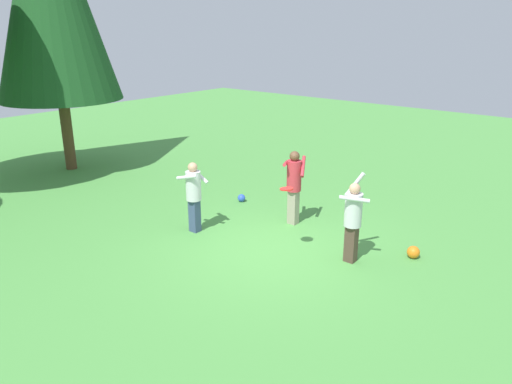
{
  "coord_description": "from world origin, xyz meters",
  "views": [
    {
      "loc": [
        -7.36,
        -5.68,
        4.48
      ],
      "look_at": [
        0.38,
        0.68,
        1.05
      ],
      "focal_mm": 34.32,
      "sensor_mm": 36.0,
      "label": 1
    }
  ],
  "objects_px": {
    "ball_blue": "(241,198)",
    "person_bystander": "(294,181)",
    "ball_orange": "(413,252)",
    "frisbee": "(287,189)",
    "person_catcher": "(194,191)",
    "person_thrower": "(353,216)"
  },
  "relations": [
    {
      "from": "person_thrower",
      "to": "ball_orange",
      "type": "bearing_deg",
      "value": -163.03
    },
    {
      "from": "person_bystander",
      "to": "ball_orange",
      "type": "xyz_separation_m",
      "value": [
        0.05,
        -2.94,
        -0.92
      ]
    },
    {
      "from": "person_catcher",
      "to": "person_bystander",
      "type": "xyz_separation_m",
      "value": [
        1.8,
        -1.46,
        0.09
      ]
    },
    {
      "from": "ball_blue",
      "to": "person_bystander",
      "type": "bearing_deg",
      "value": -100.69
    },
    {
      "from": "frisbee",
      "to": "ball_blue",
      "type": "xyz_separation_m",
      "value": [
        1.87,
        2.82,
        -1.34
      ]
    },
    {
      "from": "ball_blue",
      "to": "person_thrower",
      "type": "bearing_deg",
      "value": -107.51
    },
    {
      "from": "person_thrower",
      "to": "frisbee",
      "type": "distance_m",
      "value": 1.39
    },
    {
      "from": "person_bystander",
      "to": "ball_blue",
      "type": "relative_size",
      "value": 8.64
    },
    {
      "from": "person_catcher",
      "to": "ball_blue",
      "type": "height_order",
      "value": "person_catcher"
    },
    {
      "from": "person_bystander",
      "to": "ball_blue",
      "type": "height_order",
      "value": "person_bystander"
    },
    {
      "from": "ball_orange",
      "to": "person_bystander",
      "type": "bearing_deg",
      "value": 90.93
    },
    {
      "from": "person_bystander",
      "to": "frisbee",
      "type": "xyz_separation_m",
      "value": [
        -1.51,
        -0.87,
        0.39
      ]
    },
    {
      "from": "frisbee",
      "to": "ball_orange",
      "type": "height_order",
      "value": "frisbee"
    },
    {
      "from": "person_bystander",
      "to": "ball_orange",
      "type": "relative_size",
      "value": 6.88
    },
    {
      "from": "person_bystander",
      "to": "ball_orange",
      "type": "height_order",
      "value": "person_bystander"
    },
    {
      "from": "person_catcher",
      "to": "frisbee",
      "type": "distance_m",
      "value": 2.4
    },
    {
      "from": "person_thrower",
      "to": "person_bystander",
      "type": "distance_m",
      "value": 2.21
    },
    {
      "from": "person_catcher",
      "to": "frisbee",
      "type": "xyz_separation_m",
      "value": [
        0.29,
        -2.34,
        0.48
      ]
    },
    {
      "from": "frisbee",
      "to": "ball_orange",
      "type": "relative_size",
      "value": 1.26
    },
    {
      "from": "person_thrower",
      "to": "frisbee",
      "type": "relative_size",
      "value": 5.57
    },
    {
      "from": "frisbee",
      "to": "person_catcher",
      "type": "bearing_deg",
      "value": 97.09
    },
    {
      "from": "frisbee",
      "to": "ball_orange",
      "type": "bearing_deg",
      "value": -53.04
    }
  ]
}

